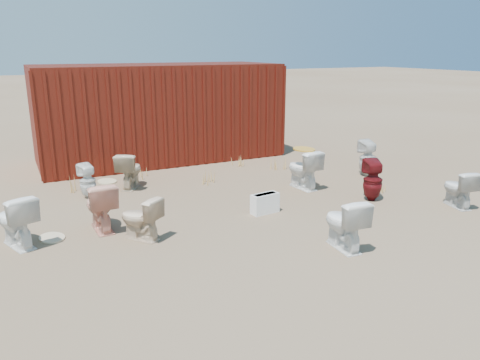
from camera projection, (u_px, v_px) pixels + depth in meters
name	position (u px, v px, depth m)	size (l,w,h in m)	color
ground	(256.00, 220.00, 7.85)	(100.00, 100.00, 0.00)	brown
shipping_container	(159.00, 112.00, 11.99)	(6.00, 2.40, 2.40)	#45190B
toilet_front_a	(16.00, 221.00, 6.72)	(0.44, 0.77, 0.79)	white
toilet_front_pink	(100.00, 206.00, 7.34)	(0.44, 0.78, 0.79)	#E89D86
toilet_front_c	(344.00, 223.00, 6.65)	(0.43, 0.75, 0.76)	white
toilet_front_maroon	(373.00, 180.00, 8.77)	(0.36, 0.36, 0.79)	#5E1013
toilet_front_e	(459.00, 189.00, 8.43)	(0.38, 0.67, 0.69)	silver
toilet_back_a	(88.00, 181.00, 8.94)	(0.30, 0.31, 0.67)	white
toilet_back_beige_left	(140.00, 218.00, 6.98)	(0.37, 0.65, 0.67)	beige
toilet_back_beige_right	(130.00, 170.00, 9.57)	(0.42, 0.73, 0.75)	#C9B593
toilet_back_yellowlid	(303.00, 169.00, 9.54)	(0.45, 0.79, 0.81)	white
toilet_back_e	(368.00, 158.00, 10.48)	(0.37, 0.37, 0.81)	silver
yellow_lid	(304.00, 149.00, 9.43)	(0.41, 0.51, 0.03)	#C68722
loose_tank	(265.00, 203.00, 8.14)	(0.50, 0.20, 0.35)	white
loose_lid_near	(107.00, 181.00, 10.09)	(0.38, 0.49, 0.02)	beige
loose_lid_far	(52.00, 238.00, 7.09)	(0.36, 0.47, 0.02)	beige
weed_clump_a	(77.00, 185.00, 9.33)	(0.36, 0.36, 0.32)	tan
weed_clump_b	(208.00, 177.00, 9.95)	(0.32, 0.32, 0.27)	tan
weed_clump_c	(279.00, 162.00, 11.14)	(0.36, 0.36, 0.36)	tan
weed_clump_d	(142.00, 173.00, 10.37)	(0.30, 0.30, 0.23)	tan
weed_clump_e	(240.00, 160.00, 11.45)	(0.34, 0.34, 0.28)	tan
weed_clump_f	(381.00, 187.00, 9.38)	(0.28, 0.28, 0.21)	tan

